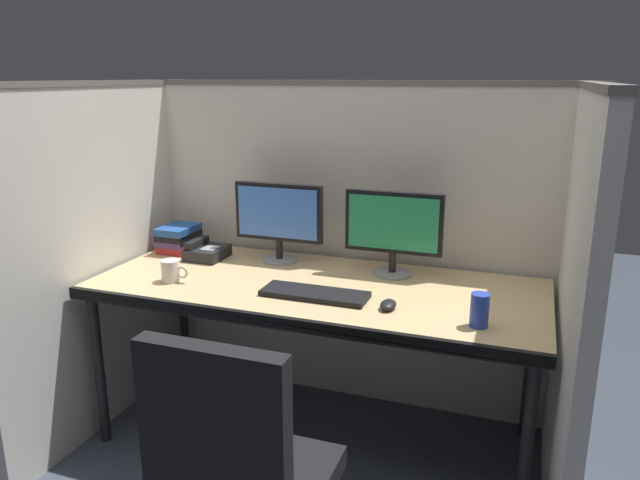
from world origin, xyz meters
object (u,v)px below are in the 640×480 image
at_px(desk, 315,296).
at_px(coffee_mug, 171,271).
at_px(monitor_right, 393,228).
at_px(computer_mouse, 388,305).
at_px(keyboard_main, 315,294).
at_px(book_stack, 179,238).
at_px(monitor_left, 279,217).
at_px(soda_can, 479,310).
at_px(desk_phone, 206,252).

xyz_separation_m(desk, coffee_mug, (-0.59, -0.17, 0.10)).
height_order(monitor_right, computer_mouse, monitor_right).
distance_m(desk, keyboard_main, 0.15).
xyz_separation_m(coffee_mug, book_stack, (-0.23, 0.42, 0.02)).
bearing_deg(monitor_left, soda_can, -26.12).
xyz_separation_m(monitor_left, coffee_mug, (-0.32, -0.43, -0.17)).
relative_size(coffee_mug, soda_can, 1.03).
relative_size(soda_can, book_stack, 0.54).
height_order(desk_phone, coffee_mug, coffee_mug).
bearing_deg(book_stack, coffee_mug, -61.42).
height_order(desk, keyboard_main, keyboard_main).
xyz_separation_m(computer_mouse, soda_can, (0.34, -0.05, 0.04)).
distance_m(desk, computer_mouse, 0.40).
distance_m(monitor_right, desk_phone, 0.92).
xyz_separation_m(keyboard_main, desk_phone, (-0.67, 0.31, 0.02)).
distance_m(desk, coffee_mug, 0.62).
xyz_separation_m(desk, desk_phone, (-0.63, 0.18, 0.08)).
xyz_separation_m(desk, book_stack, (-0.82, 0.25, 0.11)).
bearing_deg(desk_phone, computer_mouse, -19.38).
height_order(monitor_right, desk_phone, monitor_right).
height_order(coffee_mug, book_stack, book_stack).
xyz_separation_m(desk_phone, coffee_mug, (0.03, -0.35, 0.01)).
xyz_separation_m(keyboard_main, book_stack, (-0.87, 0.38, 0.05)).
bearing_deg(keyboard_main, coffee_mug, -176.81).
distance_m(keyboard_main, desk_phone, 0.74).
xyz_separation_m(desk, soda_can, (0.69, -0.22, 0.11)).
bearing_deg(computer_mouse, desk, 155.15).
distance_m(desk, desk_phone, 0.66).
relative_size(desk_phone, soda_can, 1.56).
xyz_separation_m(keyboard_main, coffee_mug, (-0.64, -0.04, 0.04)).
relative_size(monitor_right, coffee_mug, 3.41).
relative_size(keyboard_main, desk_phone, 2.26).
bearing_deg(monitor_left, book_stack, -179.13).
bearing_deg(monitor_left, desk, -43.12).
distance_m(monitor_right, book_stack, 1.11).
distance_m(monitor_left, monitor_right, 0.55).
xyz_separation_m(computer_mouse, book_stack, (-1.18, 0.41, 0.05)).
bearing_deg(monitor_right, desk, -139.22).
bearing_deg(desk_phone, desk, -16.10).
xyz_separation_m(desk, keyboard_main, (0.05, -0.13, 0.06)).
height_order(desk, computer_mouse, computer_mouse).
relative_size(monitor_left, desk_phone, 2.26).
xyz_separation_m(monitor_left, soda_can, (0.97, -0.48, -0.15)).
distance_m(desk_phone, soda_can, 1.38).
height_order(coffee_mug, soda_can, soda_can).
xyz_separation_m(computer_mouse, coffee_mug, (-0.95, -0.00, 0.03)).
xyz_separation_m(monitor_left, monitor_right, (0.55, -0.02, 0.00)).
distance_m(desk, monitor_right, 0.45).
bearing_deg(monitor_right, book_stack, 179.38).
xyz_separation_m(desk_phone, soda_can, (1.32, -0.40, 0.03)).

